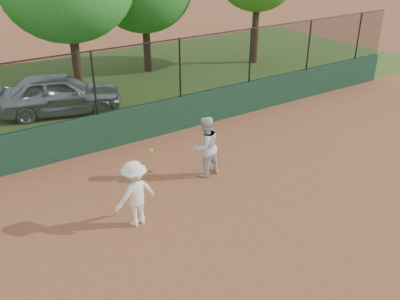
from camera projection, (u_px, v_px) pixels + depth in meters
ground at (224, 242)px, 10.05m from camera, size 80.00×80.00×0.00m
back_wall at (114, 129)px, 14.28m from camera, size 26.00×0.20×1.20m
grass_strip at (59, 95)px, 19.03m from camera, size 36.00×12.00×0.01m
parked_car at (60, 93)px, 16.83m from camera, size 4.89×3.08×1.55m
player_second at (205, 147)px, 12.45m from camera, size 0.93×0.76×1.77m
player_main at (135, 194)px, 10.35m from camera, size 1.15×0.84×2.10m
fence_assembly at (109, 80)px, 13.54m from camera, size 26.00×0.06×2.00m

